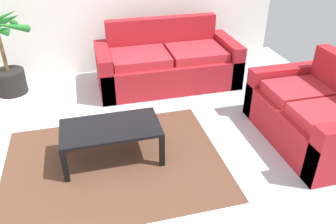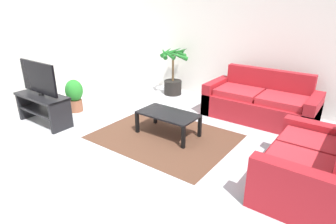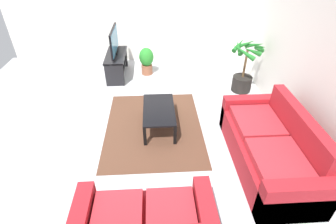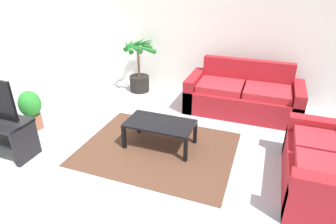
{
  "view_description": "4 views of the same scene",
  "coord_description": "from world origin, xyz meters",
  "px_view_note": "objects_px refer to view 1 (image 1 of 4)",
  "views": [
    {
      "loc": [
        -0.08,
        -2.18,
        2.26
      ],
      "look_at": [
        0.66,
        0.67,
        0.49
      ],
      "focal_mm": 36.41,
      "sensor_mm": 36.0,
      "label": 1
    },
    {
      "loc": [
        2.63,
        -2.78,
        2.14
      ],
      "look_at": [
        0.27,
        0.43,
        0.54
      ],
      "focal_mm": 30.26,
      "sensor_mm": 36.0,
      "label": 2
    },
    {
      "loc": [
        3.75,
        0.64,
        2.88
      ],
      "look_at": [
        0.49,
        0.83,
        0.61
      ],
      "focal_mm": 27.55,
      "sensor_mm": 36.0,
      "label": 3
    },
    {
      "loc": [
        1.42,
        -2.63,
        2.38
      ],
      "look_at": [
        0.17,
        0.78,
        0.54
      ],
      "focal_mm": 30.33,
      "sensor_mm": 36.0,
      "label": 4
    }
  ],
  "objects_px": {
    "couch_loveseat": "(315,116)",
    "couch_main": "(167,64)",
    "potted_palm": "(6,61)",
    "coffee_table": "(111,131)"
  },
  "relations": [
    {
      "from": "couch_main",
      "to": "coffee_table",
      "type": "relative_size",
      "value": 2.02
    },
    {
      "from": "couch_loveseat",
      "to": "coffee_table",
      "type": "height_order",
      "value": "couch_loveseat"
    },
    {
      "from": "couch_loveseat",
      "to": "potted_palm",
      "type": "height_order",
      "value": "potted_palm"
    },
    {
      "from": "couch_main",
      "to": "couch_loveseat",
      "type": "xyz_separation_m",
      "value": [
        1.21,
        -1.8,
        -0.0
      ]
    },
    {
      "from": "couch_loveseat",
      "to": "couch_main",
      "type": "bearing_deg",
      "value": 124.01
    },
    {
      "from": "couch_loveseat",
      "to": "potted_palm",
      "type": "relative_size",
      "value": 1.29
    },
    {
      "from": "couch_loveseat",
      "to": "coffee_table",
      "type": "bearing_deg",
      "value": 174.49
    },
    {
      "from": "couch_main",
      "to": "potted_palm",
      "type": "bearing_deg",
      "value": 172.97
    },
    {
      "from": "couch_loveseat",
      "to": "potted_palm",
      "type": "xyz_separation_m",
      "value": [
        -3.41,
        2.07,
        0.18
      ]
    },
    {
      "from": "couch_main",
      "to": "couch_loveseat",
      "type": "bearing_deg",
      "value": -55.99
    }
  ]
}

